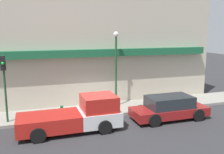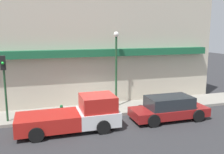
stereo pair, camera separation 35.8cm
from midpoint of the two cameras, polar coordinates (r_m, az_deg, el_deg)
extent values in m
plane|color=#2D2D30|center=(15.88, -2.24, -9.36)|extent=(80.00, 80.00, 0.00)
cube|color=gray|center=(17.07, -3.40, -7.63)|extent=(36.00, 2.65, 0.18)
cube|color=#BCB29E|center=(19.04, -5.56, 6.28)|extent=(19.80, 3.00, 8.03)
cube|color=#195B38|center=(17.29, -4.35, 5.48)|extent=(18.22, 0.60, 0.50)
cube|color=silver|center=(14.22, -2.52, -9.02)|extent=(2.20, 1.97, 0.79)
cube|color=#B21E19|center=(13.97, -2.55, -5.86)|extent=(1.87, 1.81, 0.85)
cube|color=#B21E19|center=(13.83, -13.76, -9.88)|extent=(3.29, 1.97, 0.79)
cylinder|color=black|center=(15.22, -3.26, -8.74)|extent=(0.76, 0.22, 0.76)
cylinder|color=black|center=(13.43, -1.20, -11.39)|extent=(0.76, 0.22, 0.76)
cylinder|color=black|center=(14.84, -16.31, -9.68)|extent=(0.76, 0.22, 0.76)
cylinder|color=black|center=(12.99, -16.15, -12.59)|extent=(0.76, 0.22, 0.76)
cube|color=maroon|center=(15.94, 13.49, -7.70)|extent=(4.75, 1.82, 0.53)
cube|color=#23282D|center=(15.76, 13.58, -5.58)|extent=(2.76, 1.64, 0.70)
cylinder|color=black|center=(17.46, 16.15, -6.62)|extent=(0.76, 0.22, 0.76)
cylinder|color=black|center=(16.05, 19.73, -8.33)|extent=(0.76, 0.22, 0.76)
cylinder|color=black|center=(16.09, 7.24, -7.75)|extent=(0.76, 0.22, 0.76)
cylinder|color=black|center=(14.54, 10.23, -9.83)|extent=(0.76, 0.22, 0.76)
cylinder|color=#196633|center=(16.00, -10.83, -7.72)|extent=(0.20, 0.20, 0.52)
sphere|color=#196633|center=(15.90, -10.87, -6.57)|extent=(0.19, 0.19, 0.19)
cylinder|color=#1E4728|center=(17.15, 1.55, 1.07)|extent=(0.14, 0.14, 4.82)
sphere|color=silver|center=(16.93, 1.60, 9.75)|extent=(0.36, 0.36, 0.36)
cylinder|color=#1E4728|center=(15.51, -22.60, -2.54)|extent=(0.12, 0.12, 3.86)
cube|color=black|center=(15.11, -23.06, 2.99)|extent=(0.28, 0.20, 0.80)
sphere|color=green|center=(14.99, -23.10, 2.93)|extent=(0.16, 0.16, 0.16)
camera|label=1|loc=(0.18, -89.38, 0.11)|focal=40.00mm
camera|label=2|loc=(0.18, 90.62, -0.11)|focal=40.00mm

